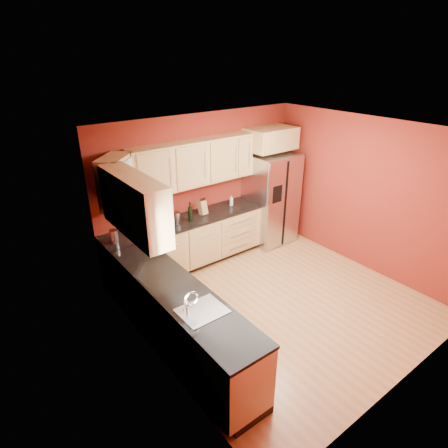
{
  "coord_description": "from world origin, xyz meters",
  "views": [
    {
      "loc": [
        -3.51,
        -3.3,
        3.54
      ],
      "look_at": [
        -0.33,
        0.9,
        1.08
      ],
      "focal_mm": 30.0,
      "sensor_mm": 36.0,
      "label": 1
    }
  ],
  "objects_px": {
    "knife_block": "(203,207)",
    "soap_dispenser": "(231,201)",
    "refrigerator": "(270,198)",
    "canister_left": "(114,236)",
    "wine_bottle_a": "(145,223)"
  },
  "relations": [
    {
      "from": "wine_bottle_a",
      "to": "canister_left",
      "type": "bearing_deg",
      "value": -175.6
    },
    {
      "from": "refrigerator",
      "to": "canister_left",
      "type": "xyz_separation_m",
      "value": [
        -3.18,
        0.0,
        0.13
      ]
    },
    {
      "from": "refrigerator",
      "to": "knife_block",
      "type": "bearing_deg",
      "value": 176.17
    },
    {
      "from": "refrigerator",
      "to": "canister_left",
      "type": "relative_size",
      "value": 8.59
    },
    {
      "from": "canister_left",
      "to": "knife_block",
      "type": "bearing_deg",
      "value": 3.45
    },
    {
      "from": "canister_left",
      "to": "soap_dispenser",
      "type": "xyz_separation_m",
      "value": [
        2.3,
        0.11,
        -0.01
      ]
    },
    {
      "from": "knife_block",
      "to": "soap_dispenser",
      "type": "height_order",
      "value": "knife_block"
    },
    {
      "from": "wine_bottle_a",
      "to": "knife_block",
      "type": "xyz_separation_m",
      "value": [
        1.13,
        0.06,
        -0.04
      ]
    },
    {
      "from": "refrigerator",
      "to": "knife_block",
      "type": "distance_m",
      "value": 1.53
    },
    {
      "from": "refrigerator",
      "to": "canister_left",
      "type": "distance_m",
      "value": 3.18
    },
    {
      "from": "refrigerator",
      "to": "soap_dispenser",
      "type": "bearing_deg",
      "value": 172.64
    },
    {
      "from": "refrigerator",
      "to": "canister_left",
      "type": "bearing_deg",
      "value": 179.96
    },
    {
      "from": "knife_block",
      "to": "soap_dispenser",
      "type": "bearing_deg",
      "value": -5.04
    },
    {
      "from": "wine_bottle_a",
      "to": "soap_dispenser",
      "type": "height_order",
      "value": "wine_bottle_a"
    },
    {
      "from": "canister_left",
      "to": "wine_bottle_a",
      "type": "distance_m",
      "value": 0.53
    }
  ]
}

